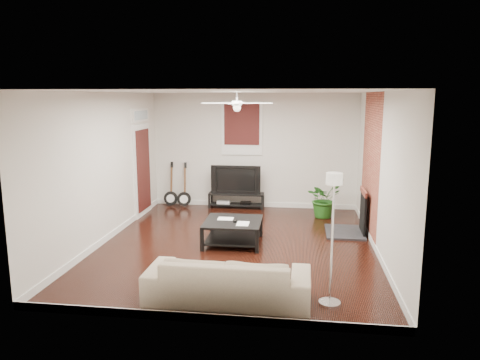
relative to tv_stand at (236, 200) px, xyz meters
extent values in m
cube|color=black|center=(0.41, -2.78, -0.19)|extent=(5.00, 6.00, 0.01)
cube|color=white|center=(0.41, -2.78, 2.61)|extent=(5.00, 6.00, 0.01)
cube|color=silver|center=(0.41, 0.22, 1.21)|extent=(5.00, 0.01, 2.80)
cube|color=silver|center=(0.41, -5.78, 1.21)|extent=(5.00, 0.01, 2.80)
cube|color=silver|center=(-2.09, -2.78, 1.21)|extent=(0.01, 6.00, 2.80)
cube|color=silver|center=(2.91, -2.78, 1.21)|extent=(0.01, 6.00, 2.80)
cube|color=#953D30|center=(2.90, -1.78, 1.21)|extent=(0.02, 2.20, 2.80)
cube|color=black|center=(2.61, -1.78, 0.27)|extent=(0.80, 1.10, 0.92)
cube|color=#3F1211|center=(0.11, 0.19, 1.76)|extent=(1.00, 0.06, 1.30)
cube|color=white|center=(-2.05, -0.88, 1.06)|extent=(0.08, 1.00, 2.50)
cube|color=black|center=(0.00, 0.00, 0.00)|extent=(1.35, 0.36, 0.38)
imported|color=black|center=(0.00, 0.02, 0.54)|extent=(1.21, 0.16, 0.70)
cube|color=black|center=(0.32, -2.71, 0.03)|extent=(1.06, 1.06, 0.44)
imported|color=#BFAF8F|center=(0.62, -5.15, 0.13)|extent=(2.19, 0.87, 0.64)
imported|color=#205B1A|center=(2.09, -0.58, 0.25)|extent=(1.03, 1.04, 0.87)
camera|label=1|loc=(1.54, -10.81, 2.54)|focal=34.03mm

